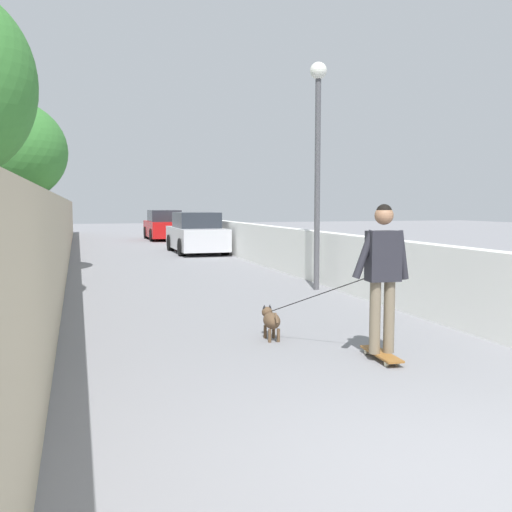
# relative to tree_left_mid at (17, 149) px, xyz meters

# --- Properties ---
(ground_plane) EXTENTS (80.00, 80.00, 0.00)m
(ground_plane) POSITION_rel_tree_left_mid_xyz_m (-5.00, -4.48, -3.77)
(ground_plane) COLOR gray
(wall_left) EXTENTS (48.00, 0.30, 2.00)m
(wall_left) POSITION_rel_tree_left_mid_xyz_m (-7.00, -1.52, -2.77)
(wall_left) COLOR tan
(wall_left) RESTS_ON ground
(fence_right) EXTENTS (48.00, 0.30, 1.20)m
(fence_right) POSITION_rel_tree_left_mid_xyz_m (-7.00, -7.43, -3.17)
(fence_right) COLOR white
(fence_right) RESTS_ON ground
(tree_left_mid) EXTENTS (2.38, 2.38, 5.09)m
(tree_left_mid) POSITION_rel_tree_left_mid_xyz_m (0.00, 0.00, 0.00)
(tree_left_mid) COLOR #473523
(tree_left_mid) RESTS_ON ground
(tree_left_far) EXTENTS (3.05, 3.05, 4.53)m
(tree_left_far) POSITION_rel_tree_left_mid_xyz_m (-6.00, -0.26, -0.58)
(tree_left_far) COLOR brown
(tree_left_far) RESTS_ON ground
(lamp_post) EXTENTS (0.36, 0.36, 4.81)m
(lamp_post) POSITION_rel_tree_left_mid_xyz_m (-10.61, -6.88, -0.52)
(lamp_post) COLOR #4C4C51
(lamp_post) RESTS_ON ground
(skateboard) EXTENTS (0.81, 0.26, 0.08)m
(skateboard) POSITION_rel_tree_left_mid_xyz_m (-16.08, -5.38, -3.70)
(skateboard) COLOR brown
(skateboard) RESTS_ON ground
(person_skateboarder) EXTENTS (0.25, 0.71, 1.76)m
(person_skateboarder) POSITION_rel_tree_left_mid_xyz_m (-16.08, -5.38, -2.65)
(person_skateboarder) COLOR #726651
(person_skateboarder) RESTS_ON skateboard
(dog) EXTENTS (1.67, 1.06, 1.06)m
(dog) POSITION_rel_tree_left_mid_xyz_m (-14.72, -4.47, -3.49)
(dog) COLOR brown
(dog) RESTS_ON ground
(car_near) EXTENTS (4.18, 1.80, 1.54)m
(car_near) POSITION_rel_tree_left_mid_xyz_m (-0.41, -6.28, -3.05)
(car_near) COLOR silver
(car_near) RESTS_ON ground
(car_far) EXTENTS (4.13, 1.80, 1.54)m
(car_far) POSITION_rel_tree_left_mid_xyz_m (8.15, -6.28, -3.05)
(car_far) COLOR #B71414
(car_far) RESTS_ON ground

